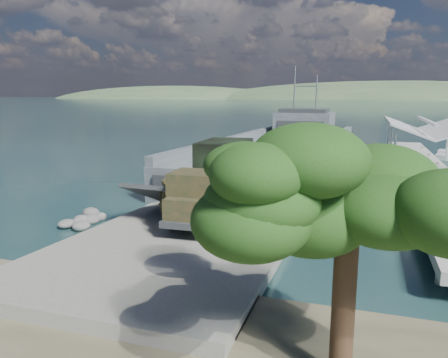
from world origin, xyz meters
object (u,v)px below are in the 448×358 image
landing_craft (279,161)px  overhang_tree (330,189)px  soldier (166,205)px  pier (424,165)px  military_truck (217,180)px  sailboat_far (445,155)px

landing_craft → overhang_tree: bearing=-72.6°
soldier → overhang_tree: 14.07m
overhang_tree → soldier: bearing=132.3°
overhang_tree → pier: bearing=78.9°
military_truck → soldier: military_truck is taller
military_truck → soldier: bearing=-133.4°
soldier → overhang_tree: (9.14, -10.06, 3.61)m
pier → military_truck: bearing=-128.5°
landing_craft → sailboat_far: landing_craft is taller
pier → sailboat_far: 17.46m
pier → sailboat_far: sailboat_far is taller
pier → landing_craft: (-12.63, 2.97, -0.66)m
military_truck → sailboat_far: size_ratio=1.50×
soldier → overhang_tree: overhang_tree is taller
pier → landing_craft: landing_craft is taller
sailboat_far → landing_craft: bearing=-123.6°
landing_craft → military_truck: bearing=-85.3°
pier → landing_craft: bearing=166.8°
landing_craft → soldier: bearing=-90.9°
pier → military_truck: 20.26m
pier → overhang_tree: overhang_tree is taller
pier → soldier: size_ratio=21.45×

